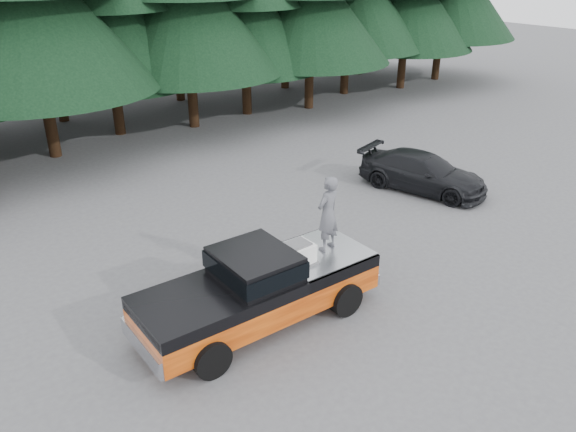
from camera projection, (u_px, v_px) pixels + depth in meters
ground at (263, 298)px, 14.33m from camera, size 120.00×120.00×0.00m
pickup_truck at (259, 298)px, 13.16m from camera, size 6.00×2.04×1.33m
truck_cab at (255, 264)px, 12.69m from camera, size 1.66×1.90×0.59m
air_compressor at (298, 255)px, 13.18m from camera, size 0.72×0.60×0.49m
man_on_bed at (328, 213)px, 13.57m from camera, size 0.79×0.61×1.91m
parked_car at (423, 172)px, 20.60m from camera, size 3.24×5.08×1.37m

